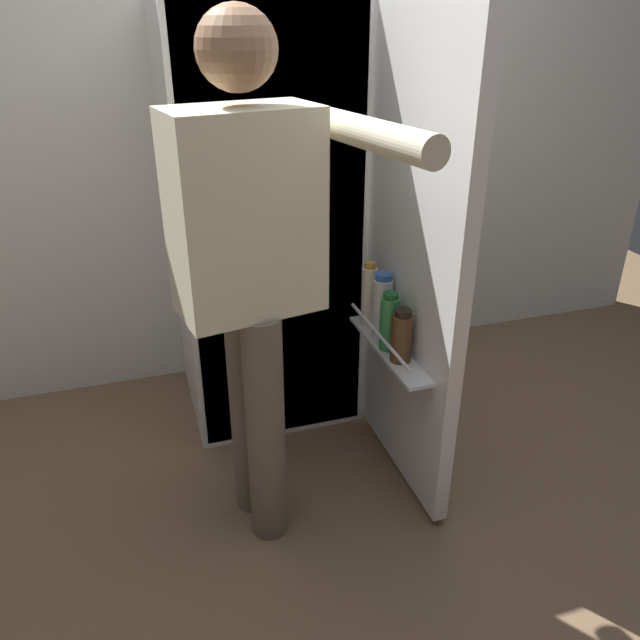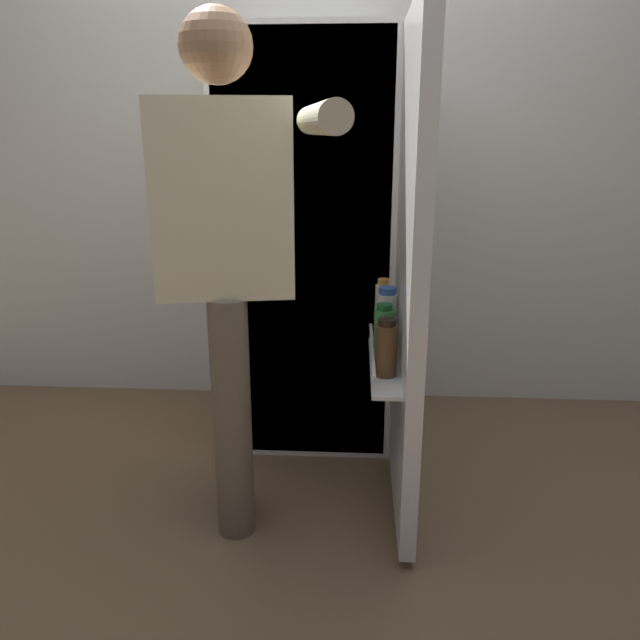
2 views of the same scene
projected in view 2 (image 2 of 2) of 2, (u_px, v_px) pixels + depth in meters
name	position (u px, v px, depth m)	size (l,w,h in m)	color
ground_plane	(299.00, 490.00, 2.26)	(5.94, 5.94, 0.00)	brown
kitchen_wall	(315.00, 139.00, 2.78)	(4.40, 0.10, 2.45)	silver
refrigerator	(315.00, 247.00, 2.51)	(0.73, 1.29, 1.62)	white
person	(228.00, 243.00, 1.83)	(0.60, 0.65, 1.58)	#665B4C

